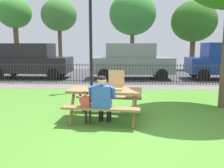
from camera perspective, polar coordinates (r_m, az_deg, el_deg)
The scene contains 15 objects.
ground at distance 6.20m, azimuth 5.95°, elevation -8.24°, with size 28.00×10.72×0.02m, color #4E8A2E.
cobblestone_walkway at distance 10.73m, azimuth 4.58°, elevation -0.66°, with size 28.00×1.40×0.01m, color slate.
street_asphalt at distance 14.94m, azimuth 4.06°, elevation 2.18°, with size 28.00×7.10×0.01m, color #424247.
picnic_table_foreground at distance 5.95m, azimuth -1.66°, elevation -2.90°, with size 1.94×1.65×0.79m.
pizza_box_open at distance 5.91m, azimuth 0.77°, elevation -0.42°, with size 0.47×0.49×0.46m.
adult_at_table at distance 5.45m, azimuth -2.30°, elevation -3.40°, with size 0.63×0.62×1.19m.
child_at_table at distance 5.54m, azimuth -6.19°, elevation -4.89°, with size 0.32×0.32×0.82m.
iron_fence_streetside at distance 11.35m, azimuth 4.50°, elevation 2.48°, with size 18.58×0.03×0.99m.
lamp_post_walkway at distance 9.62m, azimuth -5.15°, elevation 12.80°, with size 0.28×0.28×3.99m.
parked_car_far_left at distance 14.12m, azimuth -18.96°, elevation 5.41°, with size 4.44×1.98×1.94m.
parked_car_left at distance 13.14m, azimuth 4.75°, elevation 5.62°, with size 4.42×1.95×1.94m.
far_tree_left at distance 21.70m, azimuth -22.35°, elevation 15.32°, with size 2.73×2.73×5.67m.
far_tree_midleft at distance 20.45m, azimuth -12.59°, elevation 15.75°, with size 2.87×2.87×5.53m.
far_tree_center at distance 19.79m, azimuth 4.97°, elevation 16.34°, with size 3.72×3.72×5.96m.
far_tree_midright at distance 20.49m, azimuth 19.05°, elevation 13.96°, with size 3.55×3.55×5.29m.
Camera 1 is at (-0.36, -4.54, 1.87)m, focal length 38.09 mm.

